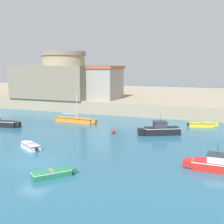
{
  "coord_description": "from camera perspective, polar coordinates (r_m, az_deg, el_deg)",
  "views": [
    {
      "loc": [
        15.94,
        -21.34,
        8.3
      ],
      "look_at": [
        0.57,
        16.73,
        2.0
      ],
      "focal_mm": 50.0,
      "sensor_mm": 36.0,
      "label": 1
    }
  ],
  "objects": [
    {
      "name": "sailboat_orange_1",
      "position": [
        45.49,
        -6.74,
        -1.41
      ],
      "size": [
        6.49,
        1.52,
        4.14
      ],
      "color": "orange",
      "rests_on": "ground"
    },
    {
      "name": "motorboat_red_6",
      "position": [
        26.26,
        18.7,
        -9.07
      ],
      "size": [
        4.92,
        1.84,
        2.23
      ],
      "color": "red",
      "rests_on": "ground"
    },
    {
      "name": "motorboat_black_4",
      "position": [
        37.61,
        8.8,
        -3.21
      ],
      "size": [
        4.99,
        3.49,
        2.52
      ],
      "color": "black",
      "rests_on": "ground"
    },
    {
      "name": "dinghy_white_5",
      "position": [
        32.12,
        -14.71,
        -6.03
      ],
      "size": [
        3.16,
        2.43,
        0.59
      ],
      "color": "white",
      "rests_on": "ground"
    },
    {
      "name": "dinghy_green_0",
      "position": [
        24.04,
        -10.77,
        -10.96
      ],
      "size": [
        2.7,
        3.12,
        0.56
      ],
      "color": "#237A4C",
      "rests_on": "ground"
    },
    {
      "name": "dinghy_yellow_2",
      "position": [
        43.45,
        16.11,
        -2.23
      ],
      "size": [
        3.94,
        2.26,
        0.63
      ],
      "color": "yellow",
      "rests_on": "ground"
    },
    {
      "name": "quay_seawall",
      "position": [
        68.86,
        8.48,
        2.58
      ],
      "size": [
        120.0,
        40.0,
        2.08
      ],
      "primitive_type": "cube",
      "color": "gray",
      "rests_on": "ground"
    },
    {
      "name": "ground_plane",
      "position": [
        27.9,
        -14.27,
        -8.87
      ],
      "size": [
        200.0,
        200.0,
        0.0
      ],
      "primitive_type": "plane",
      "color": "#28607F"
    },
    {
      "name": "mooring_buoy",
      "position": [
        37.86,
        0.24,
        -3.55
      ],
      "size": [
        0.5,
        0.5,
        0.5
      ],
      "primitive_type": "sphere",
      "color": "red",
      "rests_on": "ground"
    },
    {
      "name": "harbor_shed_near_wharf",
      "position": [
        57.2,
        -2.81,
        5.47
      ],
      "size": [
        8.43,
        7.1,
        5.92
      ],
      "color": "gray",
      "rests_on": "quay_seawall"
    },
    {
      "name": "fortress",
      "position": [
        62.6,
        -8.77,
        6.06
      ],
      "size": [
        14.94,
        14.94,
        8.68
      ],
      "color": "gray",
      "rests_on": "quay_seawall"
    }
  ]
}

